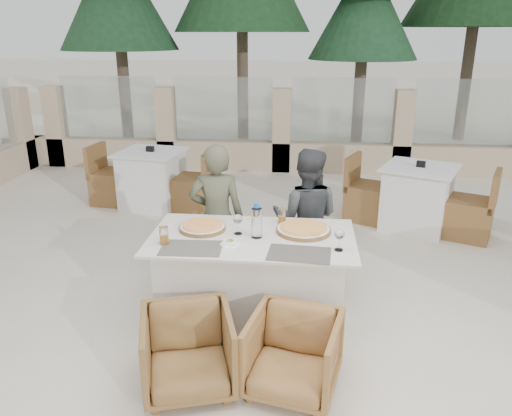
# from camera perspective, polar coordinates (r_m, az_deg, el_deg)

# --- Properties ---
(ground) EXTENTS (80.00, 80.00, 0.00)m
(ground) POSITION_cam_1_polar(r_m,az_deg,el_deg) (4.30, -0.48, -12.54)
(ground) COLOR beige
(ground) RESTS_ON ground
(sand_patch) EXTENTS (30.00, 16.00, 0.01)m
(sand_patch) POSITION_cam_1_polar(r_m,az_deg,el_deg) (17.77, 4.44, 12.07)
(sand_patch) COLOR beige
(sand_patch) RESTS_ON ground
(perimeter_wall_far) EXTENTS (10.00, 0.34, 1.60)m
(perimeter_wall_far) POSITION_cam_1_polar(r_m,az_deg,el_deg) (8.56, 2.97, 9.51)
(perimeter_wall_far) COLOR #C6AD8B
(perimeter_wall_far) RESTS_ON ground
(pine_far_left) EXTENTS (2.42, 2.42, 5.50)m
(pine_far_left) POSITION_cam_1_polar(r_m,az_deg,el_deg) (11.32, -15.54, 21.21)
(pine_far_left) COLOR #1C4124
(pine_far_left) RESTS_ON ground
(pine_centre) EXTENTS (2.20, 2.20, 5.00)m
(pine_centre) POSITION_cam_1_polar(r_m,az_deg,el_deg) (10.88, 12.26, 20.24)
(pine_centre) COLOR #1F4929
(pine_centre) RESTS_ON ground
(dining_table) EXTENTS (1.60, 0.90, 0.77)m
(dining_table) POSITION_cam_1_polar(r_m,az_deg,el_deg) (4.07, -0.42, -8.28)
(dining_table) COLOR beige
(dining_table) RESTS_ON ground
(placemat_near_left) EXTENTS (0.46, 0.32, 0.00)m
(placemat_near_left) POSITION_cam_1_polar(r_m,az_deg,el_deg) (3.72, -7.40, -4.56)
(placemat_near_left) COLOR #5D5950
(placemat_near_left) RESTS_ON dining_table
(placemat_near_right) EXTENTS (0.47, 0.33, 0.00)m
(placemat_near_right) POSITION_cam_1_polar(r_m,az_deg,el_deg) (3.61, 4.95, -5.24)
(placemat_near_right) COLOR #524D46
(placemat_near_right) RESTS_ON dining_table
(pizza_left) EXTENTS (0.49, 0.49, 0.05)m
(pizza_left) POSITION_cam_1_polar(r_m,az_deg,el_deg) (4.05, -6.14, -2.15)
(pizza_left) COLOR orange
(pizza_left) RESTS_ON dining_table
(pizza_right) EXTENTS (0.49, 0.49, 0.06)m
(pizza_right) POSITION_cam_1_polar(r_m,az_deg,el_deg) (3.99, 5.44, -2.36)
(pizza_right) COLOR orange
(pizza_right) RESTS_ON dining_table
(water_bottle) EXTENTS (0.11, 0.11, 0.28)m
(water_bottle) POSITION_cam_1_polar(r_m,az_deg,el_deg) (3.83, 0.07, -1.43)
(water_bottle) COLOR #C2DCFF
(water_bottle) RESTS_ON dining_table
(wine_glass_centre) EXTENTS (0.09, 0.09, 0.18)m
(wine_glass_centre) POSITION_cam_1_polar(r_m,az_deg,el_deg) (3.92, -2.09, -1.73)
(wine_glass_centre) COLOR white
(wine_glass_centre) RESTS_ON dining_table
(wine_glass_corner) EXTENTS (0.10, 0.10, 0.18)m
(wine_glass_corner) POSITION_cam_1_polar(r_m,az_deg,el_deg) (3.67, 9.50, -3.47)
(wine_glass_corner) COLOR silver
(wine_glass_corner) RESTS_ON dining_table
(beer_glass_left) EXTENTS (0.08, 0.08, 0.14)m
(beer_glass_left) POSITION_cam_1_polar(r_m,az_deg,el_deg) (3.81, -10.48, -3.09)
(beer_glass_left) COLOR orange
(beer_glass_left) RESTS_ON dining_table
(beer_glass_right) EXTENTS (0.09, 0.09, 0.13)m
(beer_glass_right) POSITION_cam_1_polar(r_m,az_deg,el_deg) (4.15, 2.97, -0.89)
(beer_glass_right) COLOR orange
(beer_glass_right) RESTS_ON dining_table
(olive_dish) EXTENTS (0.11, 0.11, 0.04)m
(olive_dish) POSITION_cam_1_polar(r_m,az_deg,el_deg) (3.75, -2.98, -3.92)
(olive_dish) COLOR white
(olive_dish) RESTS_ON dining_table
(armchair_far_left) EXTENTS (0.81, 0.82, 0.57)m
(armchair_far_left) POSITION_cam_1_polar(r_m,az_deg,el_deg) (4.88, -4.58, -4.73)
(armchair_far_left) COLOR olive
(armchair_far_left) RESTS_ON ground
(armchair_far_right) EXTENTS (0.78, 0.79, 0.56)m
(armchair_far_right) POSITION_cam_1_polar(r_m,az_deg,el_deg) (4.85, 4.64, -4.96)
(armchair_far_right) COLOR brown
(armchair_far_right) RESTS_ON ground
(armchair_near_left) EXTENTS (0.74, 0.75, 0.55)m
(armchair_near_left) POSITION_cam_1_polar(r_m,az_deg,el_deg) (3.47, -7.78, -15.97)
(armchair_near_left) COLOR brown
(armchair_near_left) RESTS_ON ground
(armchair_near_right) EXTENTS (0.69, 0.71, 0.54)m
(armchair_near_right) POSITION_cam_1_polar(r_m,az_deg,el_deg) (3.43, 4.26, -16.37)
(armchair_near_right) COLOR olive
(armchair_near_right) RESTS_ON ground
(diner_left) EXTENTS (0.53, 0.38, 1.36)m
(diner_left) POSITION_cam_1_polar(r_m,az_deg,el_deg) (4.55, -4.49, -1.09)
(diner_left) COLOR #4F513B
(diner_left) RESTS_ON ground
(diner_right) EXTENTS (0.69, 0.56, 1.31)m
(diner_right) POSITION_cam_1_polar(r_m,az_deg,el_deg) (4.61, 5.73, -1.21)
(diner_right) COLOR #3C3E42
(diner_right) RESTS_ON ground
(bg_table_a) EXTENTS (1.74, 1.05, 0.77)m
(bg_table_a) POSITION_cam_1_polar(r_m,az_deg,el_deg) (6.95, -11.77, 3.25)
(bg_table_a) COLOR silver
(bg_table_a) RESTS_ON ground
(bg_table_b) EXTENTS (1.83, 1.41, 0.77)m
(bg_table_b) POSITION_cam_1_polar(r_m,az_deg,el_deg) (6.34, 17.95, 1.13)
(bg_table_b) COLOR white
(bg_table_b) RESTS_ON ground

